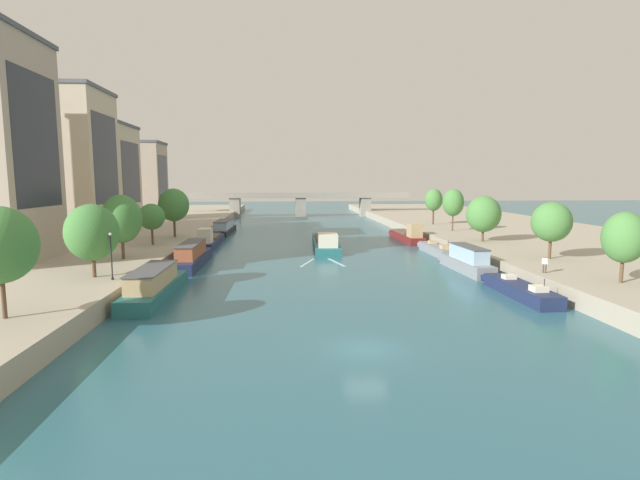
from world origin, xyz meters
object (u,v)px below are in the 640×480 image
object	(u,v)px
moored_boat_left_end	(154,285)
tree_left_far	(121,219)
tree_right_second	(551,222)
tree_right_midway	(434,200)
barge_midriver	(326,242)
moored_boat_right_end	(466,261)
tree_left_past_mid	(92,232)
moored_boat_right_far	(519,289)
moored_boat_left_midway	(192,256)
tree_left_by_lamp	(174,205)
tree_right_third	(453,203)
lamppost_left_bank	(111,254)
moored_boat_left_lone	(210,241)
moored_boat_left_upstream	(224,228)
person_on_quay	(545,263)
tree_left_distant	(152,217)
moored_boat_right_near	(437,250)
bridge_far	(301,201)
moored_boat_right_upstream	(407,235)
tree_right_end_of_row	(624,237)
tree_right_past_mid	(484,214)

from	to	relation	value
moored_boat_left_end	tree_left_far	bearing A→B (deg)	118.39
tree_right_second	tree_right_midway	world-z (taller)	tree_right_midway
barge_midriver	moored_boat_right_end	size ratio (longest dim) A/B	1.80
moored_boat_left_end	tree_left_past_mid	size ratio (longest dim) A/B	2.12
moored_boat_left_end	moored_boat_right_far	world-z (taller)	moored_boat_left_end
moored_boat_left_midway	tree_left_by_lamp	xyz separation A→B (m)	(-5.56, 16.21, 5.27)
tree_left_far	tree_right_third	bearing A→B (deg)	28.78
tree_left_past_mid	moored_boat_right_end	bearing A→B (deg)	12.51
tree_left_by_lamp	lamppost_left_bank	world-z (taller)	tree_left_by_lamp
moored_boat_right_end	tree_left_past_mid	distance (m)	38.58
moored_boat_left_lone	moored_boat_left_upstream	distance (m)	18.46
person_on_quay	moored_boat_left_midway	bearing A→B (deg)	156.59
moored_boat_right_end	lamppost_left_bank	size ratio (longest dim) A/B	2.79
tree_left_distant	lamppost_left_bank	size ratio (longest dim) A/B	1.33
moored_boat_left_end	tree_right_third	xyz separation A→B (m)	(39.89, 37.16, 5.25)
moored_boat_left_end	moored_boat_right_near	world-z (taller)	moored_boat_left_end
moored_boat_right_far	tree_left_by_lamp	xyz separation A→B (m)	(-37.30, 33.42, 5.89)
lamppost_left_bank	bridge_far	distance (m)	93.65
tree_left_far	barge_midriver	bearing A→B (deg)	37.63
moored_boat_left_end	moored_boat_right_end	distance (m)	33.30
moored_boat_right_far	bridge_far	size ratio (longest dim) A/B	0.18
moored_boat_right_near	bridge_far	bearing A→B (deg)	103.23
tree_left_far	moored_boat_left_lone	bearing A→B (deg)	73.14
tree_left_far	bridge_far	distance (m)	83.27
barge_midriver	tree_left_distant	xyz separation A→B (m)	(-23.82, -7.18, 4.56)
moored_boat_left_end	moored_boat_left_upstream	distance (m)	50.92
barge_midriver	moored_boat_right_upstream	xyz separation A→B (m)	(14.44, 6.64, 0.14)
moored_boat_right_near	tree_left_by_lamp	size ratio (longest dim) A/B	1.54
moored_boat_left_end	lamppost_left_bank	bearing A→B (deg)	174.12
moored_boat_right_upstream	bridge_far	xyz separation A→B (m)	(-15.92, 55.01, 3.33)
tree_left_distant	tree_left_far	bearing A→B (deg)	-90.89
moored_boat_right_upstream	moored_boat_right_far	bearing A→B (deg)	-89.96
moored_boat_left_upstream	tree_right_end_of_row	distance (m)	68.07
tree_right_past_mid	tree_right_third	size ratio (longest dim) A/B	0.90
tree_left_distant	moored_boat_right_far	bearing A→B (deg)	-32.81
moored_boat_left_end	tree_right_past_mid	world-z (taller)	tree_right_past_mid
tree_right_third	tree_right_midway	distance (m)	11.80
moored_boat_left_lone	tree_right_past_mid	distance (m)	40.65
tree_left_by_lamp	tree_right_end_of_row	distance (m)	57.47
barge_midriver	person_on_quay	world-z (taller)	person_on_quay
moored_boat_right_upstream	tree_right_end_of_row	bearing A→B (deg)	-79.58
moored_boat_right_end	tree_right_end_of_row	size ratio (longest dim) A/B	1.92
moored_boat_right_near	person_on_quay	bearing A→B (deg)	-82.28
tree_right_midway	lamppost_left_bank	xyz separation A→B (m)	(-43.89, -48.58, -2.45)
tree_right_second	lamppost_left_bank	distance (m)	44.78
moored_boat_right_upstream	lamppost_left_bank	world-z (taller)	lamppost_left_bank
tree_right_midway	moored_boat_left_lone	bearing A→B (deg)	-157.77
moored_boat_left_midway	tree_right_past_mid	distance (m)	39.89
bridge_far	tree_right_second	bearing A→B (deg)	-73.83
moored_boat_right_far	tree_left_distant	world-z (taller)	tree_left_distant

